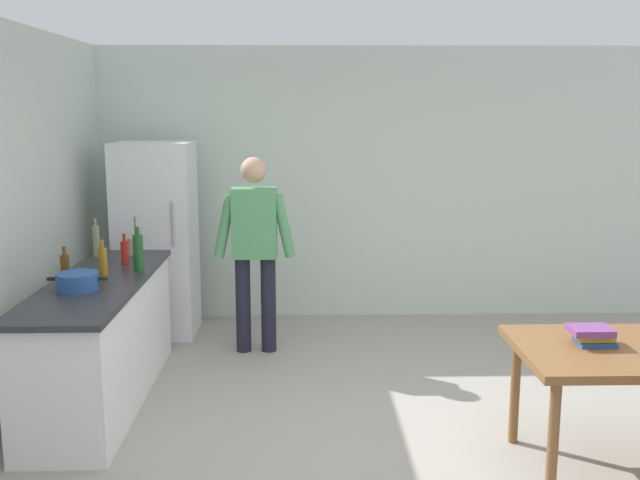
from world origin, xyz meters
The scene contains 14 objects.
ground_plane centered at (0.00, 0.00, 0.00)m, with size 14.00×14.00×0.00m, color #9E998E.
wall_back centered at (0.00, 3.00, 1.35)m, with size 6.40×0.12×2.70m, color silver.
kitchen_counter centered at (-2.00, 0.80, 0.45)m, with size 0.64×2.20×0.90m.
refrigerator centered at (-1.90, 2.40, 0.90)m, with size 0.70×0.67×1.80m.
person centered at (-0.95, 1.85, 0.98)m, with size 0.70×0.22×1.70m.
dining_table centered at (1.40, -0.30, 0.67)m, with size 1.40×0.90×0.75m.
cooking_pot centered at (-2.05, 0.51, 0.96)m, with size 0.40×0.28×0.12m.
utensil_jar centered at (-1.95, 1.71, 0.98)m, with size 0.11×0.11×0.32m.
bottle_vinegar_tall centered at (-2.24, 1.63, 1.04)m, with size 0.06×0.06×0.32m.
bottle_beer_brown centered at (-2.20, 0.71, 1.01)m, with size 0.06×0.06×0.26m.
bottle_oil_amber centered at (-1.97, 0.85, 1.02)m, with size 0.06×0.06×0.28m.
bottle_sauce_red centered at (-1.93, 1.33, 1.00)m, with size 0.06×0.06×0.24m.
bottle_wine_green centered at (-1.77, 1.07, 1.05)m, with size 0.08×0.08×0.34m.
book_stack centered at (1.14, -0.25, 0.81)m, with size 0.25×0.18×0.11m.
Camera 1 is at (-0.54, -4.22, 2.11)m, focal length 40.40 mm.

